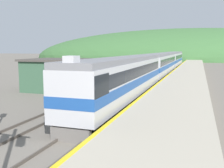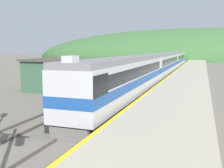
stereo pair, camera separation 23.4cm
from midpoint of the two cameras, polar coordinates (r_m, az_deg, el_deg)
The scene contains 9 objects.
track_main at distance 70.75m, azimuth 13.14°, elevation 3.45°, with size 1.52×180.00×0.16m.
track_siding at distance 71.22m, azimuth 10.01°, elevation 3.56°, with size 1.51×180.00×0.16m.
platform at distance 50.51m, azimuth 16.20°, elevation 2.24°, with size 5.60×140.00×1.02m.
distant_hills at distance 139.24m, azimuth 15.82°, elevation 5.28°, with size 167.94×75.57×30.34m.
station_shed at distance 31.86m, azimuth -10.64°, elevation 2.00°, with size 8.75×6.50×3.81m.
express_train_lead_car at distance 23.72m, azimuth 2.38°, elevation 1.22°, with size 2.97×21.89×4.62m.
carriage_second at distance 46.57m, azimuth 10.40°, elevation 4.22°, with size 2.96×22.65×4.26m.
carriage_third at distance 69.92m, azimuth 13.14°, elevation 5.24°, with size 2.96×22.65×4.26m.
siding_train at distance 62.22m, azimuth 8.81°, elevation 4.61°, with size 2.90×39.59×3.49m.
Camera 1 is at (6.41, -0.32, 4.96)m, focal length 42.00 mm.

